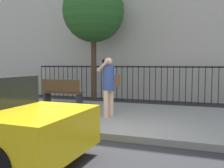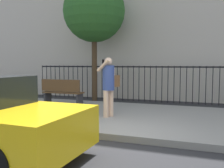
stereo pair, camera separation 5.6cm
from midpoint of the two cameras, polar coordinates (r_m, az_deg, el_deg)
name	(u,v)px [view 1 (the left image)]	position (r m, az deg, el deg)	size (l,w,h in m)	color
ground_plane	(114,141)	(5.61, 0.15, -12.84)	(60.00, 60.00, 0.00)	#28282B
sidewalk	(138,118)	(7.64, 5.70, -7.58)	(28.00, 4.40, 0.15)	gray
iron_fence	(158,79)	(11.11, 10.33, 1.11)	(12.03, 0.04, 1.60)	black
pedestrian_on_phone	(109,83)	(7.23, -0.88, 0.33)	(0.57, 0.72, 1.71)	beige
street_bench	(62,91)	(9.66, -11.53, -1.63)	(1.60, 0.45, 0.95)	brown
street_tree_near	(93,12)	(11.40, -4.37, 16.04)	(2.69, 2.69, 5.31)	#4C3823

